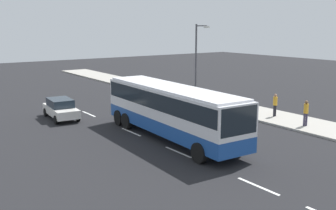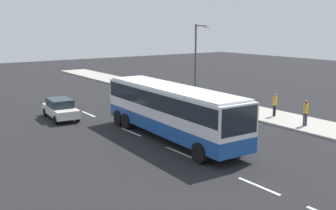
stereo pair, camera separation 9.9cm
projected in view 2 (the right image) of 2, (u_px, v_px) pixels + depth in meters
name	position (u px, v px, depth m)	size (l,w,h in m)	color
ground_plane	(180.00, 137.00, 25.33)	(120.00, 120.00, 0.00)	black
sidewalk_curb	(275.00, 117.00, 30.59)	(80.00, 4.00, 0.15)	#A8A399
lane_centreline	(171.00, 149.00, 22.91)	(33.89, 0.16, 0.01)	white
coach_bus	(171.00, 107.00, 24.60)	(12.37, 3.24, 3.34)	#1E4C9E
car_white_minivan	(60.00, 108.00, 30.24)	(4.45, 2.11, 1.54)	white
pedestrian_near_curb	(306.00, 111.00, 27.51)	(0.32, 0.32, 1.79)	#38334C
pedestrian_at_crossing	(275.00, 103.00, 30.40)	(0.32, 0.32, 1.75)	black
street_lamp	(197.00, 59.00, 34.69)	(1.69, 0.24, 7.00)	#47474C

